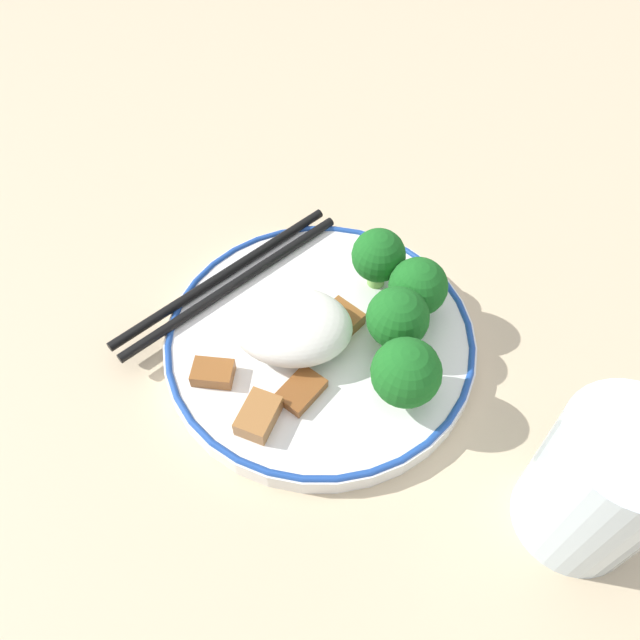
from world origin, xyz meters
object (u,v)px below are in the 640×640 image
at_px(plate, 320,340).
at_px(chopsticks, 229,280).
at_px(broccoli_back_right, 418,287).
at_px(broccoli_back_left, 406,373).
at_px(broccoli_back_center, 397,323).
at_px(drinking_glass, 600,484).
at_px(broccoli_mid_left, 378,256).

relative_size(plate, chopsticks, 1.37).
bearing_deg(broccoli_back_right, broccoli_back_left, 84.30).
height_order(broccoli_back_center, drinking_glass, drinking_glass).
xyz_separation_m(plate, chopsticks, (0.08, -0.05, 0.01)).
distance_m(plate, broccoli_back_right, 0.08).
distance_m(broccoli_back_center, drinking_glass, 0.16).
height_order(plate, broccoli_back_left, broccoli_back_left).
distance_m(broccoli_mid_left, chopsticks, 0.12).
bearing_deg(plate, broccoli_back_center, 176.17).
distance_m(plate, broccoli_mid_left, 0.08).
relative_size(broccoli_back_left, broccoli_mid_left, 1.07).
height_order(broccoli_back_left, chopsticks, broccoli_back_left).
distance_m(plate, drinking_glass, 0.21).
height_order(broccoli_back_center, chopsticks, broccoli_back_center).
distance_m(broccoli_back_right, broccoli_mid_left, 0.04).
height_order(broccoli_back_right, broccoli_mid_left, broccoli_mid_left).
height_order(broccoli_mid_left, drinking_glass, drinking_glass).
distance_m(broccoli_back_left, chopsticks, 0.17).
distance_m(broccoli_back_left, broccoli_back_center, 0.04).
xyz_separation_m(broccoli_back_right, broccoli_mid_left, (0.03, -0.03, 0.00)).
xyz_separation_m(broccoli_back_center, drinking_glass, (-0.12, 0.11, 0.01)).
bearing_deg(chopsticks, broccoli_back_center, 159.90).
xyz_separation_m(broccoli_back_right, drinking_glass, (-0.10, 0.15, 0.01)).
height_order(broccoli_back_left, broccoli_back_center, broccoli_back_left).
relative_size(broccoli_mid_left, chopsticks, 0.31).
bearing_deg(chopsticks, broccoli_back_right, 174.63).
bearing_deg(chopsticks, broccoli_mid_left, -174.24).
bearing_deg(broccoli_back_center, broccoli_mid_left, -75.03).
bearing_deg(broccoli_mid_left, drinking_glass, 128.00).
xyz_separation_m(chopsticks, drinking_glass, (-0.25, 0.16, 0.03)).
height_order(broccoli_back_left, broccoli_back_right, broccoli_back_left).
bearing_deg(broccoli_back_right, broccoli_back_center, 67.63).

